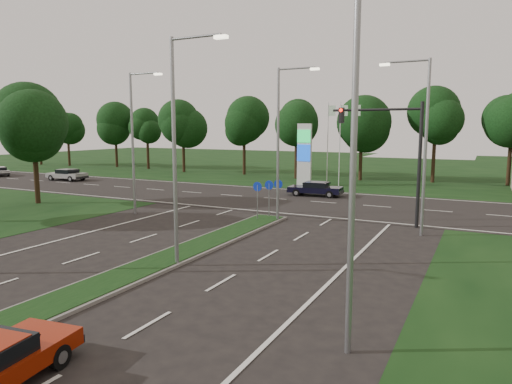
% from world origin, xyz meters
% --- Properties ---
extents(ground, '(160.00, 160.00, 0.00)m').
position_xyz_m(ground, '(0.00, 0.00, 0.00)').
color(ground, black).
rests_on(ground, ground).
extents(verge_far, '(160.00, 50.00, 0.02)m').
position_xyz_m(verge_far, '(0.00, 55.00, 0.00)').
color(verge_far, black).
rests_on(verge_far, ground).
extents(cross_road, '(160.00, 12.00, 0.02)m').
position_xyz_m(cross_road, '(0.00, 24.00, 0.00)').
color(cross_road, black).
rests_on(cross_road, ground).
extents(median_kerb, '(2.00, 26.00, 0.12)m').
position_xyz_m(median_kerb, '(0.00, 4.00, 0.06)').
color(median_kerb, slate).
rests_on(median_kerb, ground).
extents(streetlight_median_near, '(2.53, 0.22, 9.00)m').
position_xyz_m(streetlight_median_near, '(1.00, 6.00, 5.08)').
color(streetlight_median_near, gray).
rests_on(streetlight_median_near, ground).
extents(streetlight_median_far, '(2.53, 0.22, 9.00)m').
position_xyz_m(streetlight_median_far, '(1.00, 16.00, 5.08)').
color(streetlight_median_far, gray).
rests_on(streetlight_median_far, ground).
extents(streetlight_left_far, '(2.53, 0.22, 9.00)m').
position_xyz_m(streetlight_left_far, '(-8.30, 14.00, 5.08)').
color(streetlight_left_far, gray).
rests_on(streetlight_left_far, ground).
extents(streetlight_right_far, '(2.53, 0.22, 9.00)m').
position_xyz_m(streetlight_right_far, '(8.80, 16.00, 5.08)').
color(streetlight_right_far, gray).
rests_on(streetlight_right_far, ground).
extents(streetlight_right_near, '(2.53, 0.22, 9.00)m').
position_xyz_m(streetlight_right_near, '(8.80, 2.00, 5.08)').
color(streetlight_right_near, gray).
rests_on(streetlight_right_near, ground).
extents(traffic_signal, '(5.10, 0.42, 7.00)m').
position_xyz_m(traffic_signal, '(7.19, 18.00, 4.65)').
color(traffic_signal, black).
rests_on(traffic_signal, ground).
extents(median_signs, '(1.16, 1.76, 2.38)m').
position_xyz_m(median_signs, '(0.00, 16.40, 1.71)').
color(median_signs, gray).
rests_on(median_signs, ground).
extents(gas_pylon, '(5.80, 1.26, 8.00)m').
position_xyz_m(gas_pylon, '(-3.79, 33.05, 3.20)').
color(gas_pylon, silver).
rests_on(gas_pylon, ground).
extents(tree_left_far, '(5.20, 5.20, 8.86)m').
position_xyz_m(tree_left_far, '(-17.90, 13.93, 6.11)').
color(tree_left_far, black).
rests_on(tree_left_far, ground).
extents(treeline_far, '(6.00, 6.00, 9.90)m').
position_xyz_m(treeline_far, '(0.10, 39.93, 6.83)').
color(treeline_far, black).
rests_on(treeline_far, ground).
extents(navy_sedan, '(4.44, 2.09, 1.19)m').
position_xyz_m(navy_sedan, '(-0.62, 26.81, 0.64)').
color(navy_sedan, black).
rests_on(navy_sedan, ground).
extents(far_car_a, '(4.38, 2.08, 1.23)m').
position_xyz_m(far_car_a, '(-28.18, 25.56, 0.66)').
color(far_car_a, '#9B9B9B').
rests_on(far_car_a, ground).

